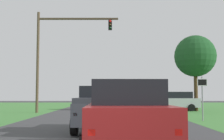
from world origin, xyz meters
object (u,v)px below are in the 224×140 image
(keep_moving_sign, at_px, (201,93))
(traffic_light, at_px, (56,47))
(crossing_suv_far, at_px, (173,101))
(red_suv_near, at_px, (125,116))
(oak_tree_right, at_px, (194,56))
(pickup_truck_lead, at_px, (101,109))

(keep_moving_sign, bearing_deg, traffic_light, 141.01)
(keep_moving_sign, distance_m, crossing_suv_far, 11.73)
(red_suv_near, distance_m, traffic_light, 20.39)
(oak_tree_right, bearing_deg, crossing_suv_far, 167.23)
(red_suv_near, xyz_separation_m, traffic_light, (-5.23, 19.13, 4.76))
(pickup_truck_lead, relative_size, traffic_light, 0.57)
(red_suv_near, xyz_separation_m, oak_tree_right, (7.74, 22.00, 4.27))
(traffic_light, distance_m, crossing_suv_far, 12.44)
(red_suv_near, bearing_deg, keep_moving_sign, 64.57)
(traffic_light, bearing_deg, red_suv_near, -74.72)
(traffic_light, relative_size, keep_moving_sign, 3.33)
(pickup_truck_lead, distance_m, traffic_light, 15.24)
(pickup_truck_lead, height_order, oak_tree_right, oak_tree_right)
(keep_moving_sign, relative_size, oak_tree_right, 0.36)
(keep_moving_sign, relative_size, crossing_suv_far, 0.56)
(red_suv_near, height_order, pickup_truck_lead, pickup_truck_lead)
(pickup_truck_lead, distance_m, oak_tree_right, 19.18)
(oak_tree_right, bearing_deg, keep_moving_sign, -103.12)
(pickup_truck_lead, distance_m, keep_moving_sign, 8.02)
(crossing_suv_far, bearing_deg, pickup_truck_lead, -110.91)
(keep_moving_sign, distance_m, oak_tree_right, 12.09)
(traffic_light, height_order, oak_tree_right, traffic_light)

